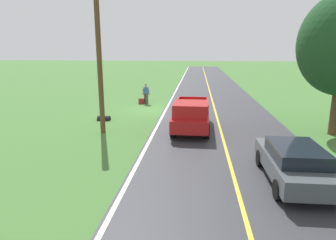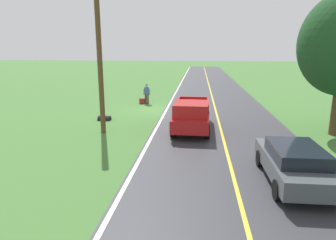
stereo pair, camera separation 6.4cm
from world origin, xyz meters
The scene contains 10 objects.
ground_plane centered at (0.00, 0.00, 0.00)m, with size 200.00×200.00×0.00m, color #427033.
road_surface centered at (-4.86, 0.00, 0.00)m, with size 8.07×120.00×0.00m, color #333338.
lane_edge_line centered at (-1.01, 0.00, 0.01)m, with size 0.16×117.60×0.00m, color silver.
lane_centre_line centered at (-4.86, 0.00, 0.01)m, with size 0.14×117.60×0.00m, color gold.
hitchhiker_walking centered at (0.99, -2.47, 0.98)m, with size 0.62×0.51×1.75m.
suitcase_carried centered at (1.40, -2.37, 0.24)m, with size 0.20×0.46×0.48m, color maroon.
pickup_truck_passing centered at (-3.11, 5.90, 0.97)m, with size 2.19×5.44×1.82m.
sedan_mid_oncoming centered at (-6.90, 12.43, 0.75)m, with size 1.94×4.40×1.41m.
utility_pole_roadside centered at (1.90, 6.80, 3.64)m, with size 0.28×0.28×7.27m, color brown.
drainage_culvert centered at (2.78, 3.88, 0.00)m, with size 0.60×0.60×0.80m, color black.
Camera 2 is at (-3.47, 22.59, 4.66)m, focal length 31.42 mm.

